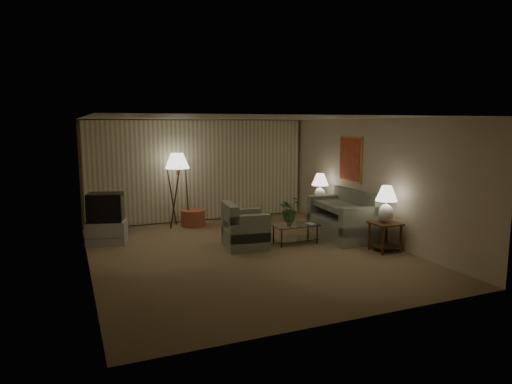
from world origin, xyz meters
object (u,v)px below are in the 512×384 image
(sofa, at_px, (342,219))
(side_table_near, at_px, (385,231))
(ottoman, at_px, (193,218))
(vase, at_px, (289,221))
(coffee_table, at_px, (295,231))
(side_table_far, at_px, (320,210))
(floor_lamp, at_px, (178,189))
(table_lamp_near, at_px, (386,201))
(armchair, at_px, (245,230))
(table_lamp_far, at_px, (320,185))
(tv_cabinet, at_px, (107,232))
(crt_tv, at_px, (105,207))

(sofa, bearing_deg, side_table_near, 12.07)
(ottoman, bearing_deg, vase, -60.39)
(coffee_table, bearing_deg, side_table_near, -41.68)
(ottoman, xyz_separation_m, vase, (1.46, -2.56, 0.30))
(side_table_far, bearing_deg, vase, -139.02)
(ottoman, bearing_deg, floor_lamp, 173.77)
(sofa, distance_m, side_table_near, 1.36)
(table_lamp_near, distance_m, coffee_table, 2.03)
(coffee_table, bearing_deg, armchair, 173.82)
(table_lamp_near, xyz_separation_m, table_lamp_far, (-0.00, 2.60, -0.01))
(armchair, xyz_separation_m, side_table_near, (2.52, -1.37, 0.04))
(tv_cabinet, xyz_separation_m, crt_tv, (0.00, 0.00, 0.56))
(coffee_table, bearing_deg, crt_tv, 157.66)
(ottoman, bearing_deg, side_table_far, -21.91)
(coffee_table, xyz_separation_m, vase, (-0.15, 0.00, 0.22))
(crt_tv, bearing_deg, side_table_far, 13.25)
(table_lamp_far, height_order, vase, table_lamp_far)
(tv_cabinet, bearing_deg, ottoman, 40.11)
(coffee_table, bearing_deg, vase, 180.00)
(sofa, relative_size, tv_cabinet, 2.21)
(tv_cabinet, bearing_deg, side_table_far, 13.25)
(floor_lamp, height_order, vase, floor_lamp)
(table_lamp_near, bearing_deg, sofa, 96.34)
(side_table_far, height_order, vase, side_table_far)
(armchair, relative_size, side_table_far, 1.81)
(coffee_table, distance_m, crt_tv, 4.14)
(side_table_near, height_order, side_table_far, same)
(sofa, height_order, table_lamp_far, table_lamp_far)
(sofa, xyz_separation_m, crt_tv, (-5.05, 1.46, 0.39))
(floor_lamp, bearing_deg, table_lamp_far, -20.34)
(crt_tv, distance_m, vase, 3.98)
(coffee_table, height_order, vase, vase)
(side_table_far, height_order, table_lamp_near, table_lamp_near)
(crt_tv, xyz_separation_m, floor_lamp, (1.83, 1.04, 0.17))
(table_lamp_far, relative_size, vase, 4.36)
(table_lamp_far, height_order, coffee_table, table_lamp_far)
(tv_cabinet, bearing_deg, vase, -7.60)
(tv_cabinet, bearing_deg, coffee_table, -6.78)
(side_table_far, xyz_separation_m, floor_lamp, (-3.37, 1.25, 0.57))
(armchair, xyz_separation_m, crt_tv, (-2.68, 1.44, 0.43))
(crt_tv, bearing_deg, armchair, -12.70)
(table_lamp_near, distance_m, tv_cabinet, 5.96)
(armchair, distance_m, side_table_near, 2.87)
(table_lamp_far, distance_m, floor_lamp, 3.60)
(table_lamp_far, xyz_separation_m, vase, (-1.55, -1.35, -0.54))
(sofa, height_order, table_lamp_near, table_lamp_near)
(sofa, relative_size, coffee_table, 2.08)
(vase, bearing_deg, table_lamp_far, 40.98)
(sofa, height_order, side_table_near, sofa)
(table_lamp_near, bearing_deg, side_table_far, 90.00)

